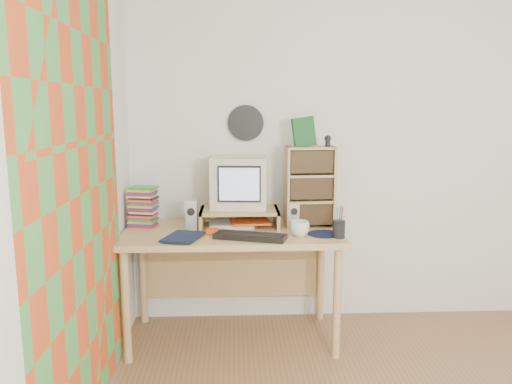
{
  "coord_description": "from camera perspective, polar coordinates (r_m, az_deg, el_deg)",
  "views": [
    {
      "loc": [
        -1.01,
        -1.77,
        1.55
      ],
      "look_at": [
        -0.88,
        1.33,
        1.01
      ],
      "focal_mm": 35.0,
      "sensor_mm": 36.0,
      "label": 1
    }
  ],
  "objects": [
    {
      "name": "back_wall",
      "position": [
        3.68,
        13.52,
        4.9
      ],
      "size": [
        3.5,
        0.0,
        3.5
      ],
      "primitive_type": "plane",
      "rotation": [
        1.57,
        0.0,
        0.0
      ],
      "color": "white",
      "rests_on": "floor"
    },
    {
      "name": "left_wall",
      "position": [
        1.95,
        -24.79,
        0.08
      ],
      "size": [
        0.0,
        3.5,
        3.5
      ],
      "primitive_type": "plane",
      "rotation": [
        1.57,
        0.0,
        1.57
      ],
      "color": "white",
      "rests_on": "floor"
    },
    {
      "name": "curtain",
      "position": [
        2.39,
        -19.43,
        -0.32
      ],
      "size": [
        0.0,
        2.2,
        2.2
      ],
      "primitive_type": "plane",
      "rotation": [
        1.57,
        0.0,
        1.57
      ],
      "color": "#CD471C",
      "rests_on": "left_wall"
    },
    {
      "name": "wall_disc",
      "position": [
        3.51,
        -1.18,
        7.89
      ],
      "size": [
        0.25,
        0.02,
        0.25
      ],
      "primitive_type": "cylinder",
      "rotation": [
        1.57,
        0.0,
        0.0
      ],
      "color": "black",
      "rests_on": "back_wall"
    },
    {
      "name": "desk",
      "position": [
        3.35,
        -2.74,
        -6.36
      ],
      "size": [
        1.4,
        0.7,
        0.75
      ],
      "color": "tan",
      "rests_on": "floor"
    },
    {
      "name": "monitor_riser",
      "position": [
        3.33,
        -1.9,
        -2.39
      ],
      "size": [
        0.52,
        0.3,
        0.12
      ],
      "color": "tan",
      "rests_on": "desk"
    },
    {
      "name": "crt_monitor",
      "position": [
        3.34,
        -1.96,
        1.08
      ],
      "size": [
        0.39,
        0.39,
        0.34
      ],
      "primitive_type": "cube",
      "rotation": [
        0.0,
        0.0,
        -0.08
      ],
      "color": "beige",
      "rests_on": "monitor_riser"
    },
    {
      "name": "speaker_left",
      "position": [
        3.27,
        -7.38,
        -2.62
      ],
      "size": [
        0.07,
        0.07,
        0.2
      ],
      "primitive_type": "cube",
      "rotation": [
        0.0,
        0.0,
        -0.01
      ],
      "color": "silver",
      "rests_on": "desk"
    },
    {
      "name": "speaker_right",
      "position": [
        3.31,
        4.31,
        -2.55
      ],
      "size": [
        0.07,
        0.07,
        0.18
      ],
      "primitive_type": "cube",
      "rotation": [
        0.0,
        0.0,
        0.04
      ],
      "color": "silver",
      "rests_on": "desk"
    },
    {
      "name": "keyboard",
      "position": [
        3.04,
        -0.68,
        -5.1
      ],
      "size": [
        0.46,
        0.27,
        0.03
      ],
      "primitive_type": "cube",
      "rotation": [
        0.0,
        0.0,
        -0.31
      ],
      "color": "black",
      "rests_on": "desk"
    },
    {
      "name": "dvd_stack",
      "position": [
        3.42,
        -12.8,
        -1.86
      ],
      "size": [
        0.19,
        0.15,
        0.24
      ],
      "primitive_type": null,
      "rotation": [
        0.0,
        0.0,
        -0.22
      ],
      "color": "brown",
      "rests_on": "desk"
    },
    {
      "name": "cd_rack",
      "position": [
        3.34,
        6.14,
        0.62
      ],
      "size": [
        0.33,
        0.19,
        0.53
      ],
      "primitive_type": "cube",
      "rotation": [
        0.0,
        0.0,
        0.05
      ],
      "color": "tan",
      "rests_on": "desk"
    },
    {
      "name": "mug",
      "position": [
        3.11,
        5.02,
        -4.18
      ],
      "size": [
        0.15,
        0.15,
        0.1
      ],
      "primitive_type": "imported",
      "rotation": [
        0.0,
        0.0,
        0.33
      ],
      "color": "white",
      "rests_on": "desk"
    },
    {
      "name": "diary",
      "position": [
        3.11,
        -10.01,
        -4.77
      ],
      "size": [
        0.28,
        0.24,
        0.05
      ],
      "primitive_type": "imported",
      "rotation": [
        0.0,
        0.0,
        -0.31
      ],
      "color": "#0F1B38",
      "rests_on": "desk"
    },
    {
      "name": "mousepad",
      "position": [
        3.18,
        7.83,
        -4.78
      ],
      "size": [
        0.23,
        0.23,
        0.0
      ],
      "primitive_type": "cylinder",
      "rotation": [
        0.0,
        0.0,
        0.1
      ],
      "color": "black",
      "rests_on": "desk"
    },
    {
      "name": "pen_cup",
      "position": [
        3.09,
        9.46,
        -3.82
      ],
      "size": [
        0.09,
        0.09,
        0.15
      ],
      "primitive_type": null,
      "rotation": [
        0.0,
        0.0,
        -0.24
      ],
      "color": "black",
      "rests_on": "desk"
    },
    {
      "name": "papers",
      "position": [
        3.35,
        -2.06,
        -3.62
      ],
      "size": [
        0.31,
        0.24,
        0.04
      ],
      "primitive_type": null,
      "rotation": [
        0.0,
        0.0,
        0.11
      ],
      "color": "silver",
      "rests_on": "desk"
    },
    {
      "name": "red_box",
      "position": [
        3.15,
        -4.99,
        -4.53
      ],
      "size": [
        0.09,
        0.06,
        0.04
      ],
      "primitive_type": "cube",
      "rotation": [
        0.0,
        0.0,
        -0.18
      ],
      "color": "#D54916",
      "rests_on": "desk"
    },
    {
      "name": "game_box",
      "position": [
        3.28,
        5.48,
        6.83
      ],
      "size": [
        0.15,
        0.07,
        0.19
      ],
      "primitive_type": "cube",
      "rotation": [
        0.0,
        0.0,
        0.27
      ],
      "color": "#175324",
      "rests_on": "cd_rack"
    },
    {
      "name": "webcam",
      "position": [
        3.3,
        8.2,
        5.8
      ],
      "size": [
        0.05,
        0.05,
        0.08
      ],
      "primitive_type": null,
      "rotation": [
        0.0,
        0.0,
        -0.09
      ],
      "color": "black",
      "rests_on": "cd_rack"
    }
  ]
}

